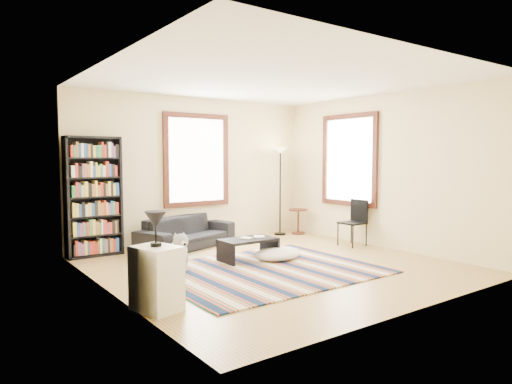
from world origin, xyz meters
TOP-DOWN VIEW (x-y plane):
  - floor at (0.00, 0.00)m, footprint 5.00×5.00m
  - ceiling at (0.00, 0.00)m, footprint 5.00×5.00m
  - wall_back at (0.00, 2.55)m, footprint 5.00×0.10m
  - wall_front at (0.00, -2.55)m, footprint 5.00×0.10m
  - wall_left at (-2.55, 0.00)m, footprint 0.10×5.00m
  - wall_right at (2.55, 0.00)m, footprint 0.10×5.00m
  - window_back at (0.00, 2.47)m, footprint 1.20×0.06m
  - window_right at (2.47, 0.80)m, footprint 0.06×1.20m
  - rug at (-0.32, -0.16)m, footprint 3.12×2.50m
  - sofa at (-0.45, 2.05)m, footprint 1.39×2.10m
  - bookshelf at (-2.03, 2.32)m, footprint 0.90×0.30m
  - coffee_table at (-0.15, 0.51)m, footprint 0.91×0.52m
  - book_a at (-0.25, 0.51)m, footprint 0.22×0.18m
  - book_b at (0.00, 0.56)m, footprint 0.26×0.28m
  - floor_cushion at (0.27, 0.28)m, footprint 0.88×0.70m
  - floor_lamp at (1.83, 2.15)m, footprint 0.40×0.40m
  - side_table at (2.20, 1.99)m, footprint 0.45×0.45m
  - folding_chair at (2.15, 0.40)m, footprint 0.43×0.41m
  - white_cabinet at (-2.30, -0.85)m, footprint 0.50×0.58m
  - table_lamp at (-2.30, -0.85)m, footprint 0.26×0.26m
  - dog at (-1.35, 0.64)m, footprint 0.44×0.59m

SIDE VIEW (x-z plane):
  - floor at x=0.00m, z-range -0.10..0.00m
  - rug at x=-0.32m, z-range 0.00..0.02m
  - floor_cushion at x=0.27m, z-range 0.00..0.20m
  - coffee_table at x=-0.15m, z-range 0.00..0.36m
  - side_table at x=2.20m, z-range 0.00..0.54m
  - dog at x=-1.35m, z-range 0.00..0.56m
  - sofa at x=-0.45m, z-range 0.00..0.57m
  - white_cabinet at x=-2.30m, z-range 0.00..0.70m
  - book_b at x=0.00m, z-range 0.36..0.38m
  - book_a at x=-0.25m, z-range 0.36..0.38m
  - folding_chair at x=2.15m, z-range 0.00..0.86m
  - table_lamp at x=-2.30m, z-range 0.70..1.08m
  - floor_lamp at x=1.83m, z-range 0.00..1.86m
  - bookshelf at x=-2.03m, z-range 0.00..2.00m
  - wall_back at x=0.00m, z-range 0.00..2.80m
  - wall_front at x=0.00m, z-range 0.00..2.80m
  - wall_left at x=-2.55m, z-range 0.00..2.80m
  - wall_right at x=2.55m, z-range 0.00..2.80m
  - window_back at x=0.00m, z-range 0.80..2.40m
  - window_right at x=2.47m, z-range 0.80..2.40m
  - ceiling at x=0.00m, z-range 2.80..2.90m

